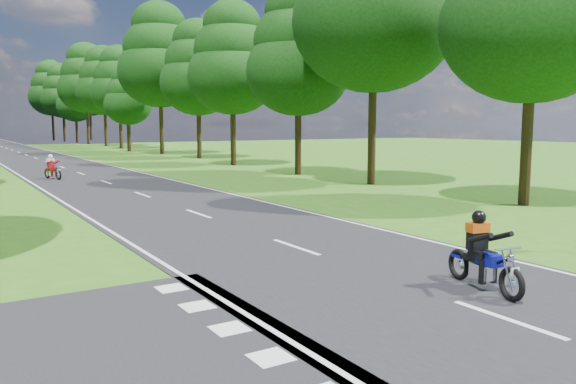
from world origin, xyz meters
TOP-DOWN VIEW (x-y plane):
  - ground at (0.00, 0.00)m, footprint 160.00×160.00m
  - main_road at (0.00, 50.00)m, footprint 7.00×140.00m
  - road_markings at (-0.14, 48.13)m, footprint 7.40×140.00m
  - treeline at (1.43, 60.06)m, footprint 40.00×115.35m
  - rider_near_blue at (0.97, -2.76)m, footprint 0.93×1.80m
  - rider_far_red at (-2.03, 23.21)m, footprint 0.95×1.70m

SIDE VIEW (x-z plane):
  - ground at x=0.00m, z-range 0.00..0.00m
  - main_road at x=0.00m, z-range 0.00..0.02m
  - road_markings at x=-0.14m, z-range 0.02..0.03m
  - rider_far_red at x=-2.03m, z-range 0.02..1.37m
  - rider_near_blue at x=0.97m, z-range 0.02..1.45m
  - treeline at x=1.43m, z-range 0.86..15.65m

